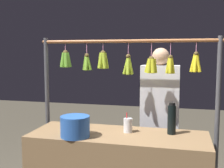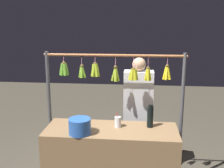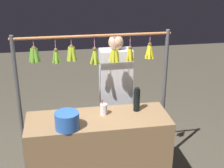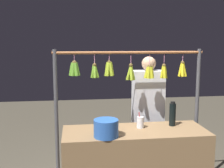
{
  "view_description": "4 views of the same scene",
  "coord_description": "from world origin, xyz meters",
  "views": [
    {
      "loc": [
        -0.52,
        2.32,
        1.6
      ],
      "look_at": [
        0.06,
        0.0,
        1.34
      ],
      "focal_mm": 45.21,
      "sensor_mm": 36.0,
      "label": 1
    },
    {
      "loc": [
        -0.3,
        2.9,
        2.13
      ],
      "look_at": [
        -0.01,
        0.0,
        1.44
      ],
      "focal_mm": 43.37,
      "sensor_mm": 36.0,
      "label": 2
    },
    {
      "loc": [
        0.37,
        3.0,
        2.51
      ],
      "look_at": [
        -0.15,
        0.0,
        1.29
      ],
      "focal_mm": 51.09,
      "sensor_mm": 36.0,
      "label": 3
    },
    {
      "loc": [
        0.63,
        2.79,
        1.83
      ],
      "look_at": [
        0.25,
        0.0,
        1.41
      ],
      "focal_mm": 44.63,
      "sensor_mm": 36.0,
      "label": 4
    }
  ],
  "objects": [
    {
      "name": "water_bottle",
      "position": [
        -0.45,
        -0.11,
        1.04
      ],
      "size": [
        0.07,
        0.07,
        0.27
      ],
      "color": "black",
      "rests_on": "market_counter"
    },
    {
      "name": "display_rack",
      "position": [
        0.02,
        -0.35,
        1.28
      ],
      "size": [
        1.75,
        0.12,
        1.75
      ],
      "color": "#4C4C51",
      "rests_on": "ground"
    },
    {
      "name": "vendor_person",
      "position": [
        -0.31,
        -0.63,
        0.82
      ],
      "size": [
        0.39,
        0.21,
        1.65
      ],
      "color": "#2D2D38",
      "rests_on": "ground"
    },
    {
      "name": "market_counter",
      "position": [
        0.0,
        0.0,
        0.45
      ],
      "size": [
        1.53,
        0.56,
        0.91
      ],
      "primitive_type": "cube",
      "color": "olive",
      "rests_on": "ground"
    },
    {
      "name": "blue_bucket",
      "position": [
        0.33,
        0.17,
        0.99
      ],
      "size": [
        0.24,
        0.24,
        0.18
      ],
      "primitive_type": "cylinder",
      "color": "#2D5FB6",
      "rests_on": "market_counter"
    },
    {
      "name": "drink_cup",
      "position": [
        -0.07,
        -0.07,
        0.97
      ],
      "size": [
        0.08,
        0.08,
        0.17
      ],
      "color": "silver",
      "rests_on": "market_counter"
    }
  ]
}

